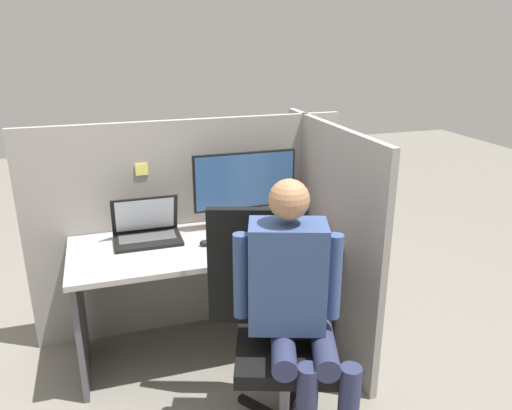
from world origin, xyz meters
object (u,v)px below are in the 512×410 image
at_px(office_chair, 271,321).
at_px(person, 295,300).
at_px(paper_box, 245,222).
at_px(carrot_toy, 234,253).
at_px(stapler, 317,230).
at_px(monitor, 245,184).
at_px(laptop, 147,232).
at_px(coffee_mug, 299,210).

xyz_separation_m(office_chair, person, (0.05, -0.16, 0.19)).
distance_m(paper_box, carrot_toy, 0.44).
bearing_deg(stapler, office_chair, -131.03).
bearing_deg(monitor, carrot_toy, -114.34).
distance_m(monitor, laptop, 0.64).
bearing_deg(stapler, coffee_mug, 90.35).
distance_m(carrot_toy, coffee_mug, 0.70).
distance_m(laptop, office_chair, 0.93).
distance_m(stapler, person, 0.82).
distance_m(laptop, carrot_toy, 0.55).
height_order(person, coffee_mug, person).
relative_size(paper_box, office_chair, 0.31).
height_order(paper_box, person, person).
bearing_deg(office_chair, laptop, 123.13).
bearing_deg(carrot_toy, stapler, 15.89).
height_order(stapler, office_chair, office_chair).
xyz_separation_m(paper_box, stapler, (0.37, -0.24, -0.00)).
height_order(laptop, person, person).
height_order(stapler, carrot_toy, stapler).
bearing_deg(stapler, monitor, 146.17).
relative_size(stapler, coffee_mug, 1.37).
xyz_separation_m(paper_box, coffee_mug, (0.36, 0.04, 0.03)).
relative_size(paper_box, laptop, 0.89).
distance_m(monitor, stapler, 0.51).
bearing_deg(carrot_toy, office_chair, -78.57).
height_order(paper_box, monitor, monitor).
height_order(monitor, person, person).
xyz_separation_m(stapler, office_chair, (-0.47, -0.54, -0.20)).
height_order(carrot_toy, coffee_mug, coffee_mug).
bearing_deg(carrot_toy, paper_box, 65.51).
relative_size(carrot_toy, office_chair, 0.11).
height_order(paper_box, coffee_mug, coffee_mug).
height_order(monitor, laptop, monitor).
relative_size(monitor, laptop, 1.66).
height_order(paper_box, laptop, laptop).
distance_m(paper_box, person, 0.95).
bearing_deg(person, carrot_toy, 103.64).
xyz_separation_m(monitor, stapler, (0.37, -0.25, -0.25)).
relative_size(paper_box, monitor, 0.54).
height_order(office_chair, person, person).
xyz_separation_m(laptop, coffee_mug, (0.96, 0.07, 0.00)).
distance_m(stapler, coffee_mug, 0.28).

